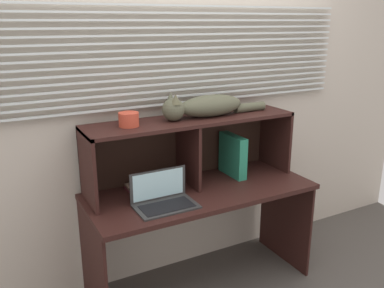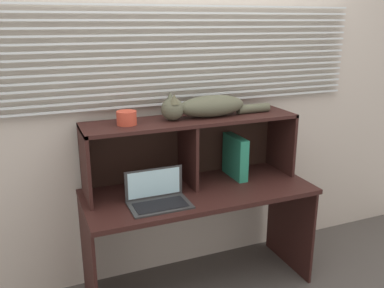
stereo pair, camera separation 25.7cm
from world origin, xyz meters
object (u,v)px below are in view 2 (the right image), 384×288
at_px(cat, 206,106).
at_px(small_basket, 127,118).
at_px(laptop, 158,197).
at_px(book_stack, 141,188).
at_px(binder_upright, 235,157).

relative_size(cat, small_basket, 6.40).
relative_size(laptop, book_stack, 1.42).
xyz_separation_m(book_stack, small_basket, (-0.07, -0.00, 0.46)).
relative_size(cat, laptop, 2.14).
bearing_deg(binder_upright, book_stack, 179.61).
height_order(cat, book_stack, cat).
bearing_deg(small_basket, book_stack, 3.48).
distance_m(laptop, small_basket, 0.50).
xyz_separation_m(cat, laptop, (-0.40, -0.22, -0.46)).
relative_size(cat, book_stack, 3.03).
bearing_deg(book_stack, binder_upright, -0.39).
bearing_deg(cat, small_basket, 180.00).
distance_m(laptop, binder_upright, 0.66).
bearing_deg(binder_upright, laptop, -160.74).
bearing_deg(binder_upright, small_basket, 180.00).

